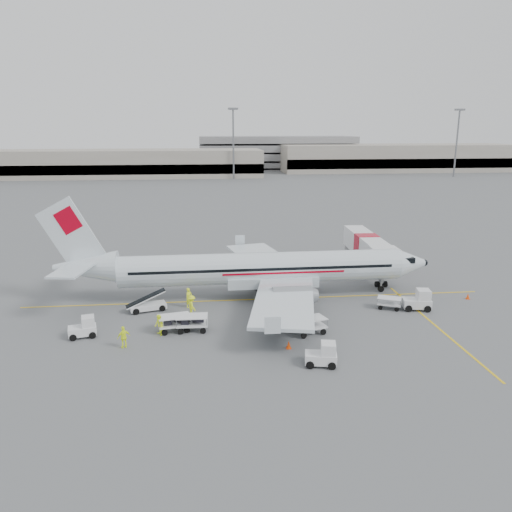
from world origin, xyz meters
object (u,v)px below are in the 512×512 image
Objects in this scene: belt_loader at (147,298)px; tug_fore at (417,300)px; tug_aft at (82,327)px; aircraft at (262,247)px; tug_mid at (321,354)px; jet_bridge at (366,253)px.

tug_fore is (24.21, -2.26, -0.21)m from belt_loader.
belt_loader is 7.05m from tug_aft.
tug_fore is at bearing -21.27° from belt_loader.
aircraft is at bearing -1.05° from belt_loader.
belt_loader is 17.83m from tug_mid.
jet_bridge is 12.75m from tug_fore.
jet_bridge reaches higher than belt_loader.
tug_aft is (-15.19, -8.23, -4.11)m from aircraft.
tug_mid reaches higher than tug_aft.
tug_aft is (-28.09, -15.81, -1.31)m from jet_bridge.
tug_fore is (0.65, -12.68, -1.19)m from jet_bridge.
aircraft is at bearing 15.07° from tug_aft.
belt_loader is at bearing 36.63° from tug_aft.
jet_bridge is at bearing 29.92° from aircraft.
tug_fore is 14.93m from tug_mid.
aircraft is at bearing 168.91° from tug_fore.
belt_loader is at bearing 148.31° from tug_mid.
tug_mid is (2.37, -15.00, -4.09)m from aircraft.
tug_mid is at bearing -81.54° from aircraft.
belt_loader is 2.01× the size of tug_aft.
tug_mid is at bearing -112.85° from jet_bridge.
jet_bridge is (12.90, 7.58, -2.80)m from aircraft.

